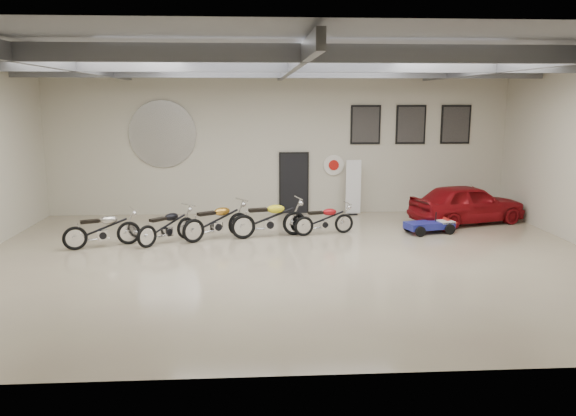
{
  "coord_description": "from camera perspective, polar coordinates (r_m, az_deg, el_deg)",
  "views": [
    {
      "loc": [
        -0.91,
        -13.54,
        3.96
      ],
      "look_at": [
        0.0,
        1.2,
        1.1
      ],
      "focal_mm": 35.0,
      "sensor_mm": 36.0,
      "label": 1
    }
  ],
  "objects": [
    {
      "name": "ceiling_beams",
      "position": [
        13.59,
        0.32,
        14.3
      ],
      "size": [
        15.8,
        11.8,
        0.32
      ],
      "primitive_type": null,
      "color": "slate",
      "rests_on": "ceiling"
    },
    {
      "name": "motorcycle_red",
      "position": [
        16.69,
        3.7,
        -1.13
      ],
      "size": [
        1.9,
        0.97,
        0.94
      ],
      "primitive_type": null,
      "rotation": [
        0.0,
        0.0,
        0.24
      ],
      "color": "silver",
      "rests_on": "floor"
    },
    {
      "name": "poster_right",
      "position": [
        20.77,
        16.66,
        8.13
      ],
      "size": [
        1.05,
        0.08,
        1.35
      ],
      "primitive_type": null,
      "color": "black",
      "rests_on": "back_wall"
    },
    {
      "name": "motorcycle_yellow",
      "position": [
        16.34,
        -1.93,
        -1.0
      ],
      "size": [
        2.32,
        1.21,
        1.15
      ],
      "primitive_type": null,
      "rotation": [
        0.0,
        0.0,
        0.25
      ],
      "color": "silver",
      "rests_on": "floor"
    },
    {
      "name": "banner_stand",
      "position": [
        19.58,
        6.65,
        2.05
      ],
      "size": [
        0.52,
        0.21,
        1.91
      ],
      "primitive_type": null,
      "rotation": [
        0.0,
        0.0,
        0.01
      ],
      "color": "white",
      "rests_on": "floor"
    },
    {
      "name": "motorcycle_gold",
      "position": [
        16.24,
        -7.29,
        -1.25
      ],
      "size": [
        2.13,
        1.72,
        1.1
      ],
      "primitive_type": null,
      "rotation": [
        0.0,
        0.0,
        0.59
      ],
      "color": "silver",
      "rests_on": "floor"
    },
    {
      "name": "motorcycle_black",
      "position": [
        16.02,
        -12.22,
        -1.75
      ],
      "size": [
        1.77,
        1.83,
        1.01
      ],
      "primitive_type": null,
      "rotation": [
        0.0,
        0.0,
        0.82
      ],
      "color": "silver",
      "rests_on": "floor"
    },
    {
      "name": "logo_plaque",
      "position": [
        19.77,
        -12.63,
        7.33
      ],
      "size": [
        2.3,
        0.06,
        1.16
      ],
      "primitive_type": null,
      "color": "silver",
      "rests_on": "back_wall"
    },
    {
      "name": "oil_sign",
      "position": [
        19.82,
        4.66,
        4.37
      ],
      "size": [
        0.72,
        0.1,
        0.72
      ],
      "primitive_type": null,
      "color": "white",
      "rests_on": "back_wall"
    },
    {
      "name": "go_kart",
      "position": [
        17.48,
        14.58,
        -1.41
      ],
      "size": [
        1.91,
        1.2,
        0.64
      ],
      "primitive_type": null,
      "rotation": [
        0.0,
        0.0,
        0.24
      ],
      "color": "navy",
      "rests_on": "floor"
    },
    {
      "name": "vintage_car",
      "position": [
        19.1,
        17.74,
        0.45
      ],
      "size": [
        2.51,
        4.07,
        1.3
      ],
      "primitive_type": "imported",
      "rotation": [
        0.0,
        0.0,
        1.85
      ],
      "color": "maroon",
      "rests_on": "floor"
    },
    {
      "name": "door",
      "position": [
        19.75,
        0.6,
        2.49
      ],
      "size": [
        0.92,
        0.08,
        2.1
      ],
      "primitive_type": "cube",
      "color": "black",
      "rests_on": "back_wall"
    },
    {
      "name": "motorcycle_silver",
      "position": [
        16.03,
        -18.38,
        -2.0
      ],
      "size": [
        2.09,
        1.34,
        1.04
      ],
      "primitive_type": null,
      "rotation": [
        0.0,
        0.0,
        0.39
      ],
      "color": "silver",
      "rests_on": "floor"
    },
    {
      "name": "back_wall",
      "position": [
        19.61,
        -0.87,
        6.69
      ],
      "size": [
        16.0,
        0.02,
        5.0
      ],
      "primitive_type": "cube",
      "color": "beige",
      "rests_on": "floor"
    },
    {
      "name": "poster_left",
      "position": [
        19.9,
        7.88,
        8.38
      ],
      "size": [
        1.05,
        0.08,
        1.35
      ],
      "primitive_type": null,
      "color": "black",
      "rests_on": "back_wall"
    },
    {
      "name": "ceiling",
      "position": [
        13.61,
        0.32,
        15.35
      ],
      "size": [
        16.0,
        12.0,
        0.01
      ],
      "primitive_type": "cube",
      "color": "gray",
      "rests_on": "back_wall"
    },
    {
      "name": "poster_mid",
      "position": [
        20.28,
        12.37,
        8.28
      ],
      "size": [
        1.05,
        0.08,
        1.35
      ],
      "primitive_type": null,
      "color": "black",
      "rests_on": "back_wall"
    },
    {
      "name": "floor",
      "position": [
        14.13,
        0.3,
        -5.31
      ],
      "size": [
        16.0,
        12.0,
        0.01
      ],
      "primitive_type": "cube",
      "color": "tan",
      "rests_on": "ground"
    }
  ]
}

